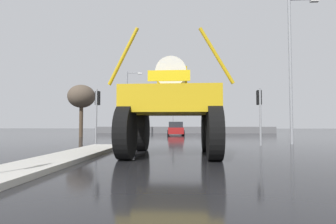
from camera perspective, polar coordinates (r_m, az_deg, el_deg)
name	(u,v)px	position (r m, az deg, el deg)	size (l,w,h in m)	color
ground_plane	(183,139)	(22.77, 3.24, -5.70)	(120.00, 120.00, 0.00)	black
median_island	(69,157)	(10.26, -20.26, -8.84)	(1.57, 9.93, 0.15)	#B2AFA8
oversize_sprayer	(172,108)	(10.87, 0.92, 0.94)	(4.32, 5.21, 4.56)	black
sedan_ahead	(176,129)	(30.86, 1.64, -3.58)	(2.04, 4.18, 1.52)	maroon
traffic_signal_near_left	(97,104)	(16.84, -14.72, 1.56)	(0.24, 0.54, 3.33)	gray
traffic_signal_near_right	(259,104)	(16.57, 18.74, 1.61)	(0.24, 0.54, 3.30)	gray
traffic_signal_far_left	(173,113)	(34.39, 1.07, -0.18)	(0.24, 0.55, 3.70)	gray
streetlight_near_right	(292,63)	(18.80, 24.77, 9.47)	(1.90, 0.24, 9.24)	gray
streetlight_far_left	(128,99)	(31.98, -8.41, 2.68)	(1.91, 0.24, 7.45)	gray
bare_tree_left	(81,97)	(27.80, -17.81, 3.06)	(2.65, 2.65, 5.11)	#473828
roadside_barrier	(184,130)	(37.77, 3.36, -3.81)	(25.23, 0.24, 0.90)	#59595B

